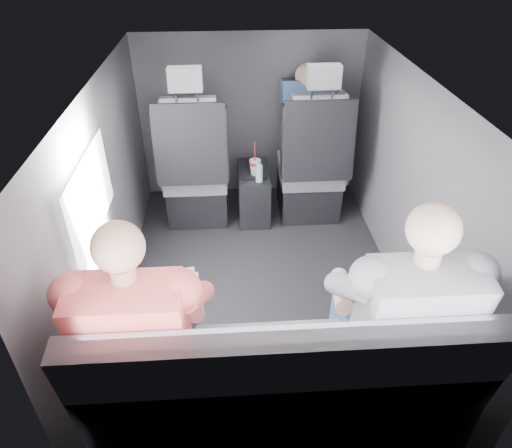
{
  "coord_description": "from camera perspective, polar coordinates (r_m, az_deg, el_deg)",
  "views": [
    {
      "loc": [
        -0.19,
        -2.3,
        2.07
      ],
      "look_at": [
        -0.04,
        -0.05,
        0.53
      ],
      "focal_mm": 32.0,
      "sensor_mm": 36.0,
      "label": 1
    }
  ],
  "objects": [
    {
      "name": "floor",
      "position": [
        3.1,
        0.69,
        -7.55
      ],
      "size": [
        2.6,
        2.6,
        0.0
      ],
      "primitive_type": "plane",
      "color": "black",
      "rests_on": "ground"
    },
    {
      "name": "ceiling",
      "position": [
        2.42,
        0.92,
        17.02
      ],
      "size": [
        2.6,
        2.6,
        0.0
      ],
      "primitive_type": "plane",
      "rotation": [
        3.14,
        0.0,
        0.0
      ],
      "color": "#B2B2AD",
      "rests_on": "panel_back"
    },
    {
      "name": "panel_left",
      "position": [
        2.78,
        -18.04,
        2.42
      ],
      "size": [
        0.02,
        2.6,
        1.35
      ],
      "primitive_type": "cube",
      "color": "#56565B",
      "rests_on": "floor"
    },
    {
      "name": "panel_right",
      "position": [
        2.9,
        18.84,
        3.62
      ],
      "size": [
        0.02,
        2.6,
        1.35
      ],
      "primitive_type": "cube",
      "color": "#56565B",
      "rests_on": "floor"
    },
    {
      "name": "panel_front",
      "position": [
        3.87,
        -0.72,
        13.17
      ],
      "size": [
        1.8,
        0.02,
        1.35
      ],
      "primitive_type": "cube",
      "color": "#56565B",
      "rests_on": "floor"
    },
    {
      "name": "panel_back",
      "position": [
        1.73,
        4.28,
        -19.65
      ],
      "size": [
        1.8,
        0.02,
        1.35
      ],
      "primitive_type": "cube",
      "color": "#56565B",
      "rests_on": "floor"
    },
    {
      "name": "side_window",
      "position": [
        2.42,
        -19.89,
        3.21
      ],
      "size": [
        0.02,
        0.75,
        0.42
      ],
      "primitive_type": "cube",
      "color": "white",
      "rests_on": "panel_left"
    },
    {
      "name": "seatbelt",
      "position": [
        3.29,
        7.88,
        11.32
      ],
      "size": [
        0.35,
        0.11,
        0.59
      ],
      "primitive_type": "cube",
      "rotation": [
        -0.14,
        0.49,
        0.0
      ],
      "color": "black",
      "rests_on": "front_seat_right"
    },
    {
      "name": "front_seat_left",
      "position": [
        3.57,
        -7.56,
        6.1
      ],
      "size": [
        0.52,
        0.58,
        1.26
      ],
      "color": "black",
      "rests_on": "floor"
    },
    {
      "name": "front_seat_right",
      "position": [
        3.61,
        6.9,
        6.55
      ],
      "size": [
        0.52,
        0.58,
        1.26
      ],
      "color": "black",
      "rests_on": "floor"
    },
    {
      "name": "center_console",
      "position": [
        3.69,
        -0.31,
        3.92
      ],
      "size": [
        0.24,
        0.48,
        0.41
      ],
      "color": "black",
      "rests_on": "floor"
    },
    {
      "name": "rear_bench",
      "position": [
        2.16,
        3.0,
        -20.3
      ],
      "size": [
        1.6,
        0.57,
        0.92
      ],
      "color": "slate",
      "rests_on": "floor"
    },
    {
      "name": "soda_cup",
      "position": [
        3.52,
        -0.12,
        7.21
      ],
      "size": [
        0.09,
        0.09,
        0.27
      ],
      "color": "white",
      "rests_on": "center_console"
    },
    {
      "name": "water_bottle",
      "position": [
        3.41,
        0.4,
        6.37
      ],
      "size": [
        0.05,
        0.05,
        0.15
      ],
      "color": "#A5C8E0",
      "rests_on": "center_console"
    },
    {
      "name": "laptop_white",
      "position": [
        2.12,
        -11.93,
        -8.99
      ],
      "size": [
        0.39,
        0.38,
        0.27
      ],
      "color": "white",
      "rests_on": "passenger_rear_left"
    },
    {
      "name": "laptop_black",
      "position": [
        2.18,
        16.05,
        -8.61
      ],
      "size": [
        0.33,
        0.32,
        0.22
      ],
      "color": "black",
      "rests_on": "passenger_rear_right"
    },
    {
      "name": "passenger_rear_left",
      "position": [
        1.99,
        -13.83,
        -12.92
      ],
      "size": [
        0.52,
        0.63,
        1.24
      ],
      "color": "#303035",
      "rests_on": "rear_bench"
    },
    {
      "name": "passenger_rear_right",
      "position": [
        2.07,
        17.19,
        -11.11
      ],
      "size": [
        0.53,
        0.65,
        1.27
      ],
      "color": "#334E72",
      "rests_on": "rear_bench"
    },
    {
      "name": "passenger_front_right",
      "position": [
        3.7,
        6.13,
        13.1
      ],
      "size": [
        0.37,
        0.37,
        0.73
      ],
      "color": "#334E72",
      "rests_on": "front_seat_right"
    }
  ]
}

